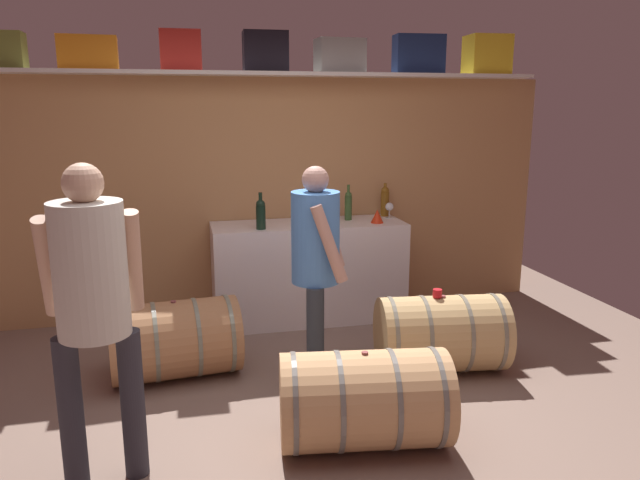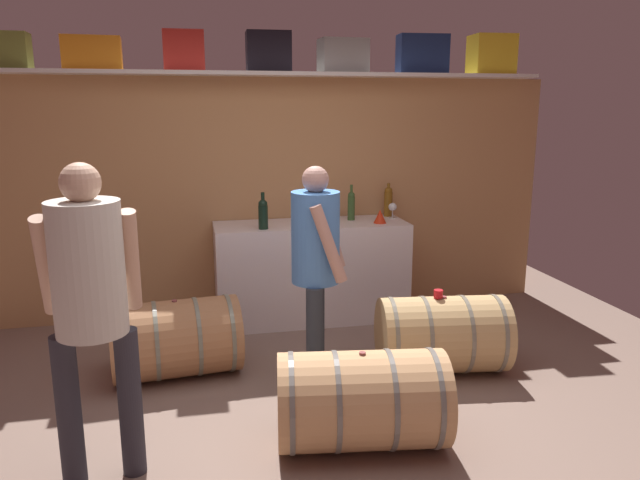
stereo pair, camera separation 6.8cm
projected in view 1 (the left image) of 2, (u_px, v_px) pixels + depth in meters
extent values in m
cube|color=#7F675A|center=(300.00, 389.00, 4.08)|extent=(6.45, 7.60, 0.02)
cube|color=tan|center=(263.00, 198.00, 5.42)|extent=(5.25, 0.10, 2.11)
cube|color=silver|center=(263.00, 74.00, 5.04)|extent=(4.83, 0.40, 0.03)
cube|color=orange|center=(88.00, 53.00, 4.71)|extent=(0.46, 0.32, 0.25)
cube|color=red|center=(181.00, 51.00, 4.86)|extent=(0.33, 0.29, 0.31)
cube|color=black|center=(265.00, 52.00, 5.01)|extent=(0.37, 0.25, 0.33)
cube|color=gray|center=(340.00, 56.00, 5.15)|extent=(0.42, 0.27, 0.28)
cube|color=navy|center=(419.00, 54.00, 5.31)|extent=(0.45, 0.24, 0.33)
cube|color=yellow|center=(487.00, 55.00, 5.45)|extent=(0.39, 0.32, 0.35)
cube|color=white|center=(309.00, 272.00, 5.31)|extent=(1.67, 0.56, 0.87)
cylinder|color=brown|center=(385.00, 204.00, 5.53)|extent=(0.08, 0.08, 0.22)
sphere|color=brown|center=(385.00, 191.00, 5.50)|extent=(0.07, 0.07, 0.07)
cylinder|color=brown|center=(385.00, 186.00, 5.49)|extent=(0.03, 0.03, 0.06)
cylinder|color=black|center=(261.00, 218.00, 4.94)|extent=(0.08, 0.08, 0.19)
sphere|color=black|center=(261.00, 204.00, 4.92)|extent=(0.08, 0.08, 0.08)
cylinder|color=black|center=(260.00, 198.00, 4.90)|extent=(0.03, 0.03, 0.09)
cylinder|color=#345629|center=(348.00, 208.00, 5.34)|extent=(0.06, 0.06, 0.21)
sphere|color=#345629|center=(348.00, 195.00, 5.32)|extent=(0.06, 0.06, 0.06)
cylinder|color=#345629|center=(348.00, 190.00, 5.30)|extent=(0.02, 0.02, 0.09)
cylinder|color=white|center=(389.00, 218.00, 5.45)|extent=(0.07, 0.07, 0.00)
cylinder|color=white|center=(389.00, 214.00, 5.44)|extent=(0.01, 0.01, 0.07)
sphere|color=white|center=(389.00, 207.00, 5.42)|extent=(0.07, 0.07, 0.07)
sphere|color=maroon|center=(389.00, 208.00, 5.43)|extent=(0.05, 0.05, 0.05)
cone|color=red|center=(377.00, 216.00, 5.22)|extent=(0.11, 0.11, 0.12)
cylinder|color=tan|center=(441.00, 334.00, 4.30)|extent=(0.95, 0.65, 0.54)
cylinder|color=gray|center=(390.00, 335.00, 4.26)|extent=(0.10, 0.55, 0.56)
cylinder|color=gray|center=(422.00, 334.00, 4.28)|extent=(0.10, 0.55, 0.56)
cylinder|color=gray|center=(461.00, 333.00, 4.31)|extent=(0.10, 0.55, 0.56)
cylinder|color=gray|center=(492.00, 332.00, 4.33)|extent=(0.10, 0.55, 0.56)
cylinder|color=#944447|center=(443.00, 296.00, 4.24)|extent=(0.04, 0.04, 0.01)
cylinder|color=#A8744B|center=(175.00, 339.00, 4.19)|extent=(0.92, 0.63, 0.54)
cylinder|color=slate|center=(121.00, 346.00, 4.08)|extent=(0.08, 0.55, 0.55)
cylinder|color=slate|center=(155.00, 342.00, 4.15)|extent=(0.08, 0.55, 0.55)
cylinder|color=slate|center=(196.00, 337.00, 4.24)|extent=(0.08, 0.55, 0.55)
cylinder|color=slate|center=(227.00, 333.00, 4.31)|extent=(0.08, 0.55, 0.55)
cylinder|color=brown|center=(173.00, 302.00, 4.13)|extent=(0.04, 0.04, 0.01)
cylinder|color=tan|center=(364.00, 400.00, 3.34)|extent=(0.99, 0.67, 0.54)
cylinder|color=slate|center=(294.00, 403.00, 3.30)|extent=(0.11, 0.55, 0.55)
cylinder|color=slate|center=(337.00, 401.00, 3.32)|extent=(0.11, 0.55, 0.55)
cylinder|color=slate|center=(390.00, 398.00, 3.35)|extent=(0.11, 0.55, 0.55)
cylinder|color=slate|center=(433.00, 397.00, 3.37)|extent=(0.11, 0.55, 0.55)
cylinder|color=brown|center=(365.00, 353.00, 3.27)|extent=(0.04, 0.04, 0.01)
cylinder|color=red|center=(437.00, 293.00, 4.22)|extent=(0.06, 0.06, 0.06)
cylinder|color=#2F2E38|center=(133.00, 404.00, 3.04)|extent=(0.12, 0.12, 0.79)
cylinder|color=#2F2E38|center=(71.00, 413.00, 2.96)|extent=(0.12, 0.12, 0.79)
cylinder|color=silver|center=(90.00, 270.00, 2.84)|extent=(0.34, 0.34, 0.65)
sphere|color=#D3A486|center=(83.00, 183.00, 2.75)|extent=(0.19, 0.19, 0.19)
cylinder|color=#D3A486|center=(133.00, 261.00, 2.99)|extent=(0.10, 0.24, 0.55)
cylinder|color=#D3A486|center=(48.00, 268.00, 2.88)|extent=(0.11, 0.29, 0.54)
cylinder|color=#2C343E|center=(315.00, 341.00, 3.94)|extent=(0.11, 0.11, 0.73)
cylinder|color=#2C343E|center=(316.00, 326.00, 4.20)|extent=(0.11, 0.11, 0.73)
cylinder|color=#4B87D7|center=(315.00, 237.00, 3.92)|extent=(0.32, 0.32, 0.60)
sphere|color=tan|center=(315.00, 180.00, 3.84)|extent=(0.17, 0.17, 0.17)
cylinder|color=tan|center=(329.00, 244.00, 3.74)|extent=(0.25, 0.13, 0.50)
cylinder|color=tan|center=(330.00, 232.00, 4.10)|extent=(0.22, 0.13, 0.51)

